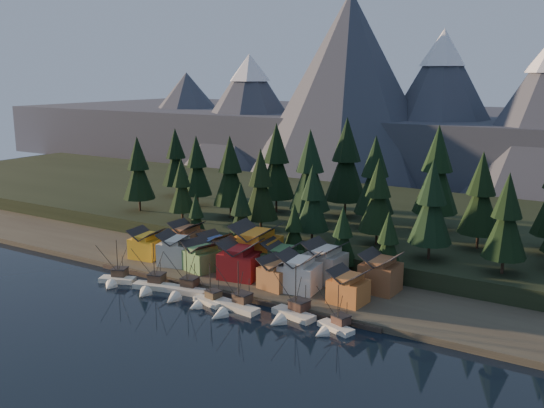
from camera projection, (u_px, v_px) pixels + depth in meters
The scene contains 46 objects.
ground at pixel (182, 317), 130.89m from camera, with size 500.00×500.00×0.00m, color black.
shore_strip at pixel (278, 265), 163.93m from camera, with size 400.00×50.00×1.50m, color #3B352B.
hillside at pixel (355, 220), 204.94m from camera, with size 420.00×100.00×6.00m, color black.
dock at pixel (227, 292), 144.48m from camera, with size 80.00×4.00×1.00m, color #3E342C.
mountain_ridge at pixel (450, 125), 304.77m from camera, with size 560.00×190.00×90.00m.
boat_0 at pixel (115, 274), 151.05m from camera, with size 9.62×10.27×12.06m.
boat_1 at pixel (151, 281), 146.31m from camera, with size 10.74×11.34×12.57m.
boat_2 at pixel (183, 286), 143.18m from camera, with size 11.77×12.55×12.57m.
boat_3 at pixel (206, 296), 137.17m from camera, with size 8.46×9.03×10.63m.
boat_4 at pixel (233, 302), 133.30m from camera, with size 11.75×12.58×12.39m.
boat_5 at pixel (290, 308), 129.24m from camera, with size 10.81×11.43×12.87m.
boat_6 at pixel (333, 321), 122.99m from camera, with size 8.81×9.37×10.76m.
house_front_0 at pixel (147, 243), 166.84m from camera, with size 8.92×8.53×8.08m.
house_front_1 at pixel (176, 248), 160.97m from camera, with size 10.14×9.90×8.69m.
house_front_2 at pixel (202, 255), 156.42m from camera, with size 9.66×9.71×7.73m.
house_front_3 at pixel (240, 258), 150.35m from camera, with size 10.71×10.35×9.52m.
house_front_4 at pixel (277, 272), 143.53m from camera, with size 8.32×8.79×7.36m.
house_front_5 at pixel (299, 271), 141.49m from camera, with size 9.43×8.71×9.15m.
house_front_6 at pixel (348, 285), 133.96m from camera, with size 8.31×7.92×7.70m.
house_back_0 at pixel (187, 236), 172.35m from camera, with size 8.03×7.71×8.71m.
house_back_1 at pixel (215, 247), 162.84m from camera, with size 8.13×8.20×8.07m.
house_back_2 at pixel (256, 246), 156.78m from camera, with size 12.39×11.57×12.01m.
house_back_3 at pixel (282, 258), 151.44m from camera, with size 9.58×8.72×8.96m.
house_back_4 at pixel (325, 260), 148.25m from camera, with size 9.42×9.09×9.74m.
house_back_5 at pixel (381, 271), 140.98m from camera, with size 8.55×8.64×9.26m.
tree_hill_0 at pixel (138, 170), 201.87m from camera, with size 10.80×10.80×25.15m.
tree_hill_1 at pixel (197, 168), 209.00m from camera, with size 10.61×10.61×24.71m.
tree_hill_2 at pixel (182, 187), 187.80m from camera, with size 8.54×8.54×19.90m.
tree_hill_3 at pixel (230, 173), 191.83m from camera, with size 11.38×11.38×26.50m.
tree_hill_4 at pixel (276, 164), 199.78m from camera, with size 12.75×12.75×29.69m.
tree_hill_5 at pixel (261, 187), 174.46m from camera, with size 10.57×10.57×24.62m.
tree_hill_6 at pixel (310, 173), 182.22m from camera, with size 12.60×12.60×29.35m.
tree_hill_7 at pixel (312, 200), 163.83m from camera, with size 9.34×9.34×21.77m.
tree_hill_8 at pixel (375, 178), 178.91m from camera, with size 11.97×11.97×27.88m.
tree_hill_9 at pixel (378, 198), 161.14m from camera, with size 10.24×10.24×23.84m.
tree_hill_10 at pixel (437, 173), 176.91m from camera, with size 13.34×13.34×31.07m.
tree_hill_11 at pixel (431, 205), 148.56m from camera, with size 10.85×10.85×25.27m.
tree_hill_12 at pixel (481, 196), 157.63m from camera, with size 11.15×11.15×25.97m.
tree_hill_13 at pixel (506, 219), 137.77m from camera, with size 10.24×10.24×23.85m.
tree_hill_15 at pixel (346, 162), 193.95m from camera, with size 13.76×13.76×32.05m.
tree_hill_16 at pixel (176, 159), 226.49m from camera, with size 11.01×11.01×25.65m.
tree_shore_0 at pixel (196, 218), 176.38m from camera, with size 6.84×6.84×15.93m.
tree_shore_1 at pixel (241, 216), 167.54m from camera, with size 8.99×8.99×20.94m.
tree_shore_2 at pixel (294, 232), 159.23m from camera, with size 7.24×7.24×16.87m.
tree_shore_3 at pixel (343, 237), 151.90m from camera, with size 7.61×7.61×17.73m.
tree_shore_4 at pixel (388, 244), 145.68m from camera, with size 7.73×7.73×18.01m.
Camera 1 is at (81.41, -93.93, 51.55)m, focal length 40.00 mm.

